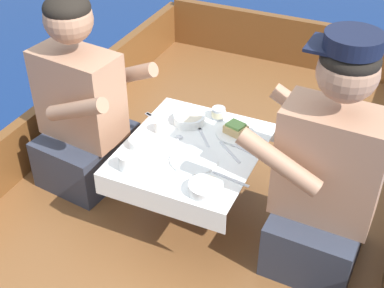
{
  "coord_description": "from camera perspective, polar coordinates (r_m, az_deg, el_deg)",
  "views": [
    {
      "loc": [
        0.78,
        -1.66,
        2.06
      ],
      "look_at": [
        0.0,
        0.06,
        0.69
      ],
      "focal_mm": 50.0,
      "sensor_mm": 36.0,
      "label": 1
    }
  ],
  "objects": [
    {
      "name": "ground_plane",
      "position": [
        2.76,
        -0.56,
        -12.35
      ],
      "size": [
        60.0,
        60.0,
        0.0
      ],
      "primitive_type": "plane",
      "color": "navy"
    },
    {
      "name": "boat_deck",
      "position": [
        2.65,
        -0.58,
        -10.26
      ],
      "size": [
        1.92,
        3.56,
        0.29
      ],
      "primitive_type": "cube",
      "color": "brown",
      "rests_on": "ground_plane"
    },
    {
      "name": "gunwale_port",
      "position": [
        2.89,
        -17.58,
        -0.22
      ],
      "size": [
        0.06,
        3.56,
        0.29
      ],
      "primitive_type": "cube",
      "color": "brown",
      "rests_on": "boat_deck"
    },
    {
      "name": "bow_coaming",
      "position": [
        3.84,
        10.66,
        10.71
      ],
      "size": [
        1.8,
        0.06,
        0.33
      ],
      "primitive_type": "cube",
      "color": "brown",
      "rests_on": "boat_deck"
    },
    {
      "name": "cockpit_table",
      "position": [
        2.38,
        -0.0,
        -1.26
      ],
      "size": [
        0.59,
        0.67,
        0.38
      ],
      "color": "#B2B2B7",
      "rests_on": "boat_deck"
    },
    {
      "name": "person_port",
      "position": [
        2.62,
        -11.64,
        3.58
      ],
      "size": [
        0.56,
        0.49,
        0.97
      ],
      "rotation": [
        0.0,
        0.0,
        -0.12
      ],
      "color": "#333847",
      "rests_on": "boat_deck"
    },
    {
      "name": "person_starboard",
      "position": [
        2.17,
        14.13,
        -3.49
      ],
      "size": [
        0.53,
        0.45,
        1.04
      ],
      "rotation": [
        0.0,
        0.0,
        3.1
      ],
      "color": "#333847",
      "rests_on": "boat_deck"
    },
    {
      "name": "plate_sandwich",
      "position": [
        2.44,
        4.65,
        1.14
      ],
      "size": [
        0.18,
        0.18,
        0.01
      ],
      "color": "white",
      "rests_on": "cockpit_table"
    },
    {
      "name": "plate_bread",
      "position": [
        2.27,
        0.22,
        -1.69
      ],
      "size": [
        0.21,
        0.21,
        0.01
      ],
      "color": "white",
      "rests_on": "cockpit_table"
    },
    {
      "name": "sandwich",
      "position": [
        2.42,
        4.68,
        1.67
      ],
      "size": [
        0.11,
        0.1,
        0.05
      ],
      "rotation": [
        0.0,
        0.0,
        -0.28
      ],
      "color": "tan",
      "rests_on": "plate_sandwich"
    },
    {
      "name": "bowl_port_near",
      "position": [
        2.5,
        -0.29,
        2.75
      ],
      "size": [
        0.15,
        0.15,
        0.04
      ],
      "color": "white",
      "rests_on": "cockpit_table"
    },
    {
      "name": "bowl_starboard_near",
      "position": [
        2.36,
        -5.33,
        0.22
      ],
      "size": [
        0.12,
        0.12,
        0.04
      ],
      "color": "white",
      "rests_on": "cockpit_table"
    },
    {
      "name": "bowl_center_far",
      "position": [
        2.11,
        1.47,
        -4.65
      ],
      "size": [
        0.14,
        0.14,
        0.04
      ],
      "color": "white",
      "rests_on": "cockpit_table"
    },
    {
      "name": "coffee_cup_port",
      "position": [
        2.44,
        -3.27,
        1.91
      ],
      "size": [
        0.09,
        0.06,
        0.06
      ],
      "color": "white",
      "rests_on": "cockpit_table"
    },
    {
      "name": "coffee_cup_starboard",
      "position": [
        2.23,
        -6.84,
        -1.88
      ],
      "size": [
        0.1,
        0.08,
        0.07
      ],
      "color": "white",
      "rests_on": "cockpit_table"
    },
    {
      "name": "tin_can",
      "position": [
        2.53,
        2.84,
        3.31
      ],
      "size": [
        0.07,
        0.07,
        0.05
      ],
      "color": "silver",
      "rests_on": "cockpit_table"
    },
    {
      "name": "utensil_spoon_port",
      "position": [
        2.38,
        -1.6,
        0.18
      ],
      "size": [
        0.06,
        0.17,
        0.01
      ],
      "rotation": [
        0.0,
        0.0,
        1.78
      ],
      "color": "silver",
      "rests_on": "cockpit_table"
    },
    {
      "name": "utensil_knife_starboard",
      "position": [
        2.33,
        4.07,
        -0.87
      ],
      "size": [
        0.14,
        0.12,
        0.0
      ],
      "rotation": [
        0.0,
        0.0,
        2.45
      ],
      "color": "silver",
      "rests_on": "cockpit_table"
    },
    {
      "name": "utensil_spoon_starboard",
      "position": [
        2.35,
        5.36,
        -0.5
      ],
      "size": [
        0.17,
        0.06,
        0.01
      ],
      "rotation": [
        0.0,
        0.0,
        2.85
      ],
      "color": "silver",
      "rests_on": "cockpit_table"
    },
    {
      "name": "utensil_fork_port",
      "position": [
        2.43,
        1.09,
        1.06
      ],
      "size": [
        0.12,
        0.14,
        0.0
      ],
      "rotation": [
        0.0,
        0.0,
        2.26
      ],
      "color": "silver",
      "rests_on": "cockpit_table"
    },
    {
      "name": "utensil_fork_starboard",
      "position": [
        2.54,
        -3.89,
        2.7
      ],
      "size": [
        0.17,
        0.08,
        0.0
      ],
      "rotation": [
        0.0,
        0.0,
        2.77
      ],
      "color": "silver",
      "rests_on": "cockpit_table"
    },
    {
      "name": "utensil_knife_port",
      "position": [
        2.18,
        4.15,
        -3.75
      ],
      "size": [
        0.17,
        0.04,
        0.0
      ],
      "rotation": [
        0.0,
        0.0,
        2.98
      ],
      "color": "silver",
      "rests_on": "cockpit_table"
    }
  ]
}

